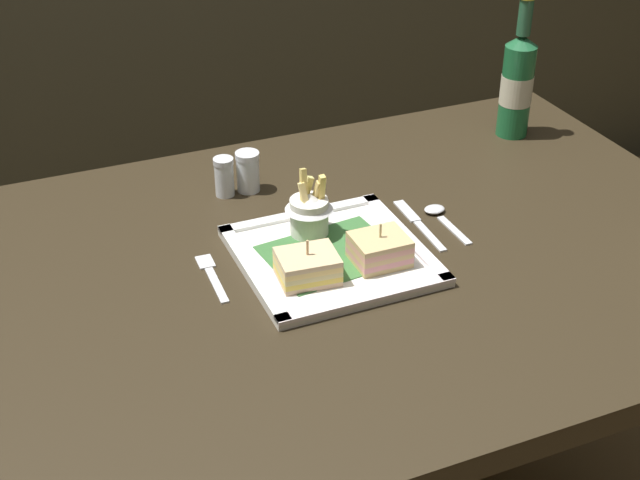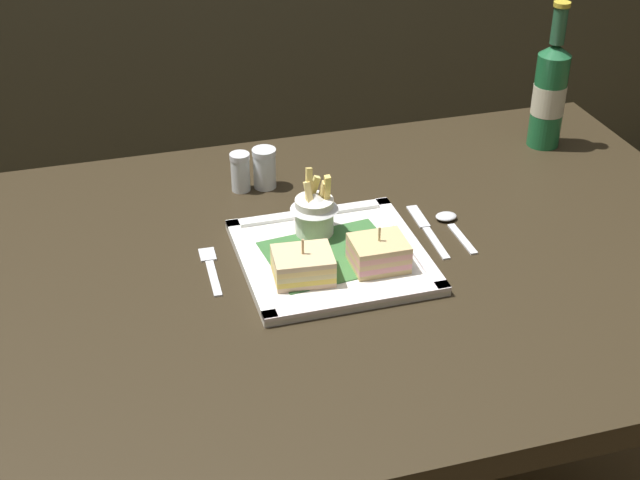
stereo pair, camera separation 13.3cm
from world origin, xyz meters
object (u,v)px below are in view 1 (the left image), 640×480
at_px(square_plate, 332,257).
at_px(pepper_shaker, 248,174).
at_px(dining_table, 309,331).
at_px(spoon, 439,214).
at_px(sandwich_half_right, 380,249).
at_px(beer_bottle, 517,83).
at_px(knife, 417,222).
at_px(salt_shaker, 224,179).
at_px(sandwich_half_left, 308,267).
at_px(fries_cup, 309,209).
at_px(fork, 211,275).

height_order(square_plate, pepper_shaker, pepper_shaker).
distance_m(dining_table, spoon, 0.29).
bearing_deg(pepper_shaker, square_plate, -80.53).
distance_m(sandwich_half_right, beer_bottle, 0.55).
bearing_deg(knife, square_plate, -164.74).
relative_size(knife, salt_shaker, 2.41).
relative_size(dining_table, beer_bottle, 5.11).
xyz_separation_m(sandwich_half_left, fries_cup, (0.05, 0.12, 0.02)).
bearing_deg(sandwich_half_right, fries_cup, 119.52).
relative_size(square_plate, spoon, 2.22).
distance_m(beer_bottle, spoon, 0.38).
bearing_deg(sandwich_half_left, square_plate, 38.19).
distance_m(fries_cup, spoon, 0.23).
bearing_deg(spoon, sandwich_half_right, -148.45).
xyz_separation_m(fries_cup, knife, (0.18, -0.02, -0.05)).
height_order(sandwich_half_right, fries_cup, fries_cup).
bearing_deg(fork, fries_cup, 12.78).
relative_size(square_plate, beer_bottle, 1.00).
bearing_deg(fork, salt_shaker, 67.54).
bearing_deg(pepper_shaker, fries_cup, -79.37).
bearing_deg(salt_shaker, sandwich_half_right, -64.82).
xyz_separation_m(square_plate, beer_bottle, (0.50, 0.28, 0.10)).
bearing_deg(fork, sandwich_half_right, -17.82).
relative_size(fries_cup, spoon, 0.90).
bearing_deg(sandwich_half_right, spoon, 31.55).
bearing_deg(square_plate, spoon, 13.36).
bearing_deg(sandwich_half_right, pepper_shaker, 108.32).
xyz_separation_m(knife, salt_shaker, (-0.26, 0.21, 0.03)).
bearing_deg(square_plate, knife, 15.26).
height_order(square_plate, knife, square_plate).
xyz_separation_m(dining_table, sandwich_half_right, (0.09, -0.05, 0.16)).
height_order(fork, pepper_shaker, pepper_shaker).
relative_size(fries_cup, beer_bottle, 0.41).
height_order(spoon, pepper_shaker, pepper_shaker).
xyz_separation_m(spoon, pepper_shaker, (-0.26, 0.21, 0.03)).
xyz_separation_m(beer_bottle, salt_shaker, (-0.59, -0.02, -0.07)).
distance_m(sandwich_half_right, salt_shaker, 0.34).
bearing_deg(sandwich_half_left, fork, 148.02).
distance_m(fork, knife, 0.35).
height_order(sandwich_half_left, fork, sandwich_half_left).
xyz_separation_m(dining_table, sandwich_half_left, (-0.02, -0.05, 0.16)).
bearing_deg(pepper_shaker, fork, -120.92).
distance_m(fries_cup, salt_shaker, 0.21).
xyz_separation_m(beer_bottle, knife, (-0.33, -0.23, -0.10)).
height_order(beer_bottle, pepper_shaker, beer_bottle).
bearing_deg(sandwich_half_right, dining_table, 153.76).
relative_size(square_plate, pepper_shaker, 3.82).
bearing_deg(sandwich_half_left, dining_table, 66.76).
height_order(fork, spoon, spoon).
relative_size(beer_bottle, pepper_shaker, 3.82).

